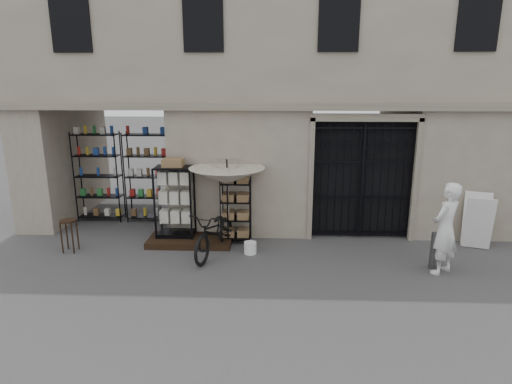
{
  "coord_description": "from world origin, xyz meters",
  "views": [
    {
      "loc": [
        -0.42,
        -8.09,
        3.81
      ],
      "look_at": [
        -0.8,
        1.4,
        1.35
      ],
      "focal_mm": 30.0,
      "sensor_mm": 36.0,
      "label": 1
    }
  ],
  "objects_px": {
    "market_umbrella": "(227,171)",
    "white_bucket": "(250,248)",
    "steel_bollard": "(434,251)",
    "easel_sign": "(478,221)",
    "display_cabinet": "(175,205)",
    "bicycle": "(216,254)",
    "wooden_stool": "(70,235)",
    "shopkeeper": "(440,272)",
    "wire_rack": "(236,211)"
  },
  "relations": [
    {
      "from": "display_cabinet",
      "to": "steel_bollard",
      "type": "bearing_deg",
      "value": 11.37
    },
    {
      "from": "steel_bollard",
      "to": "easel_sign",
      "type": "xyz_separation_m",
      "value": [
        1.42,
        1.21,
        0.26
      ]
    },
    {
      "from": "wooden_stool",
      "to": "steel_bollard",
      "type": "relative_size",
      "value": 0.97
    },
    {
      "from": "bicycle",
      "to": "market_umbrella",
      "type": "bearing_deg",
      "value": 84.82
    },
    {
      "from": "steel_bollard",
      "to": "wooden_stool",
      "type": "bearing_deg",
      "value": 175.77
    },
    {
      "from": "wire_rack",
      "to": "wooden_stool",
      "type": "distance_m",
      "value": 3.87
    },
    {
      "from": "steel_bollard",
      "to": "display_cabinet",
      "type": "bearing_deg",
      "value": 166.84
    },
    {
      "from": "display_cabinet",
      "to": "steel_bollard",
      "type": "xyz_separation_m",
      "value": [
        5.72,
        -1.34,
        -0.53
      ]
    },
    {
      "from": "bicycle",
      "to": "wooden_stool",
      "type": "height_order",
      "value": "bicycle"
    },
    {
      "from": "market_umbrella",
      "to": "white_bucket",
      "type": "relative_size",
      "value": 8.8
    },
    {
      "from": "steel_bollard",
      "to": "easel_sign",
      "type": "relative_size",
      "value": 0.62
    },
    {
      "from": "bicycle",
      "to": "shopkeeper",
      "type": "relative_size",
      "value": 1.06
    },
    {
      "from": "wooden_stool",
      "to": "easel_sign",
      "type": "height_order",
      "value": "easel_sign"
    },
    {
      "from": "wooden_stool",
      "to": "steel_bollard",
      "type": "xyz_separation_m",
      "value": [
        8.02,
        -0.59,
        -0.01
      ]
    },
    {
      "from": "steel_bollard",
      "to": "shopkeeper",
      "type": "bearing_deg",
      "value": -65.38
    },
    {
      "from": "display_cabinet",
      "to": "white_bucket",
      "type": "relative_size",
      "value": 6.54
    },
    {
      "from": "bicycle",
      "to": "wooden_stool",
      "type": "xyz_separation_m",
      "value": [
        -3.36,
        0.03,
        0.4
      ]
    },
    {
      "from": "display_cabinet",
      "to": "steel_bollard",
      "type": "distance_m",
      "value": 5.9
    },
    {
      "from": "shopkeeper",
      "to": "steel_bollard",
      "type": "bearing_deg",
      "value": -105.14
    },
    {
      "from": "steel_bollard",
      "to": "easel_sign",
      "type": "height_order",
      "value": "easel_sign"
    },
    {
      "from": "bicycle",
      "to": "wooden_stool",
      "type": "bearing_deg",
      "value": -164.73
    },
    {
      "from": "shopkeeper",
      "to": "easel_sign",
      "type": "xyz_separation_m",
      "value": [
        1.32,
        1.43,
        0.65
      ]
    },
    {
      "from": "wooden_stool",
      "to": "easel_sign",
      "type": "distance_m",
      "value": 9.47
    },
    {
      "from": "white_bucket",
      "to": "shopkeeper",
      "type": "relative_size",
      "value": 0.15
    },
    {
      "from": "shopkeeper",
      "to": "market_umbrella",
      "type": "bearing_deg",
      "value": -56.67
    },
    {
      "from": "white_bucket",
      "to": "steel_bollard",
      "type": "bearing_deg",
      "value": -9.25
    },
    {
      "from": "wire_rack",
      "to": "display_cabinet",
      "type": "bearing_deg",
      "value": -165.46
    },
    {
      "from": "wire_rack",
      "to": "market_umbrella",
      "type": "xyz_separation_m",
      "value": [
        -0.18,
        -0.19,
        1.02
      ]
    },
    {
      "from": "wire_rack",
      "to": "market_umbrella",
      "type": "height_order",
      "value": "market_umbrella"
    },
    {
      "from": "display_cabinet",
      "to": "white_bucket",
      "type": "height_order",
      "value": "display_cabinet"
    },
    {
      "from": "wire_rack",
      "to": "shopkeeper",
      "type": "relative_size",
      "value": 0.83
    },
    {
      "from": "wire_rack",
      "to": "market_umbrella",
      "type": "distance_m",
      "value": 1.06
    },
    {
      "from": "wooden_stool",
      "to": "market_umbrella",
      "type": "bearing_deg",
      "value": 9.0
    },
    {
      "from": "display_cabinet",
      "to": "easel_sign",
      "type": "height_order",
      "value": "display_cabinet"
    },
    {
      "from": "white_bucket",
      "to": "bicycle",
      "type": "xyz_separation_m",
      "value": [
        -0.79,
        -0.06,
        -0.14
      ]
    },
    {
      "from": "easel_sign",
      "to": "wooden_stool",
      "type": "bearing_deg",
      "value": -158.17
    },
    {
      "from": "steel_bollard",
      "to": "shopkeeper",
      "type": "relative_size",
      "value": 0.41
    },
    {
      "from": "white_bucket",
      "to": "shopkeeper",
      "type": "distance_m",
      "value": 4.06
    },
    {
      "from": "wire_rack",
      "to": "wooden_stool",
      "type": "bearing_deg",
      "value": -154.68
    },
    {
      "from": "white_bucket",
      "to": "steel_bollard",
      "type": "xyz_separation_m",
      "value": [
        3.87,
        -0.63,
        0.25
      ]
    },
    {
      "from": "white_bucket",
      "to": "steel_bollard",
      "type": "distance_m",
      "value": 3.93
    },
    {
      "from": "display_cabinet",
      "to": "easel_sign",
      "type": "distance_m",
      "value": 7.15
    },
    {
      "from": "market_umbrella",
      "to": "bicycle",
      "type": "relative_size",
      "value": 1.24
    },
    {
      "from": "wooden_stool",
      "to": "steel_bollard",
      "type": "bearing_deg",
      "value": -4.23
    },
    {
      "from": "shopkeeper",
      "to": "easel_sign",
      "type": "distance_m",
      "value": 2.05
    },
    {
      "from": "market_umbrella",
      "to": "shopkeeper",
      "type": "xyz_separation_m",
      "value": [
        4.53,
        -1.38,
        -1.8
      ]
    },
    {
      "from": "wooden_stool",
      "to": "easel_sign",
      "type": "bearing_deg",
      "value": 3.74
    },
    {
      "from": "wire_rack",
      "to": "easel_sign",
      "type": "bearing_deg",
      "value": 12.46
    },
    {
      "from": "market_umbrella",
      "to": "white_bucket",
      "type": "xyz_separation_m",
      "value": [
        0.56,
        -0.53,
        -1.66
      ]
    },
    {
      "from": "bicycle",
      "to": "steel_bollard",
      "type": "relative_size",
      "value": 2.57
    }
  ]
}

